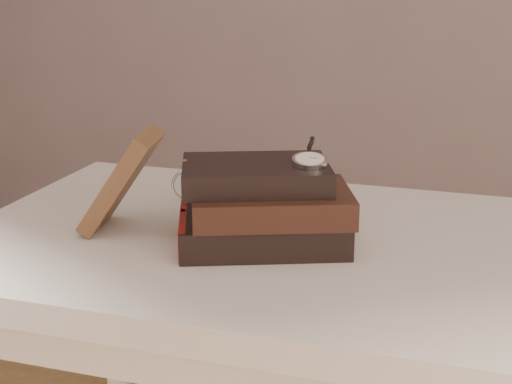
% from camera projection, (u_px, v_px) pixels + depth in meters
% --- Properties ---
extents(table, '(1.00, 0.60, 0.75)m').
position_uv_depth(table, '(303.00, 298.00, 1.11)').
color(table, beige).
rests_on(table, ground).
extents(book_stack, '(0.28, 0.23, 0.12)m').
position_uv_depth(book_stack, '(264.00, 207.00, 1.05)').
color(book_stack, black).
rests_on(book_stack, table).
extents(journal, '(0.13, 0.12, 0.15)m').
position_uv_depth(journal, '(122.00, 181.00, 1.11)').
color(journal, '#432A19').
rests_on(journal, table).
extents(pocket_watch, '(0.06, 0.15, 0.02)m').
position_uv_depth(pocket_watch, '(310.00, 160.00, 1.03)').
color(pocket_watch, silver).
rests_on(pocket_watch, book_stack).
extents(eyeglasses, '(0.13, 0.14, 0.05)m').
position_uv_depth(eyeglasses, '(204.00, 184.00, 1.12)').
color(eyeglasses, silver).
rests_on(eyeglasses, book_stack).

